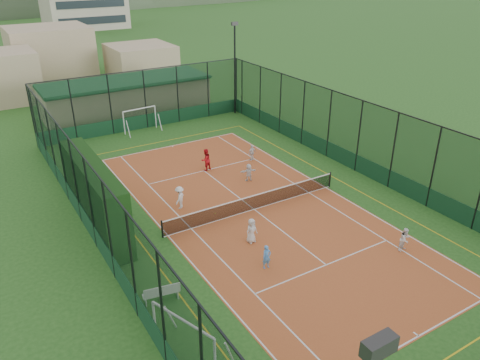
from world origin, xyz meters
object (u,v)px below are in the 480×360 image
object	(u,v)px
child_near_mid	(267,257)
child_far_left	(180,198)
futsal_goal_far	(140,120)
coach	(206,160)
floodlight_ne	(235,69)
clubhouse	(127,96)
child_near_left	(252,231)
child_far_right	(252,153)
futsal_goal_near	(183,341)
child_near_right	(405,239)
child_far_back	(249,172)
white_bench	(161,292)

from	to	relation	value
child_near_mid	child_far_left	size ratio (longest dim) A/B	0.87
futsal_goal_far	coach	size ratio (longest dim) A/B	1.94
floodlight_ne	child_far_left	bearing A→B (deg)	-130.81
clubhouse	child_near_left	world-z (taller)	clubhouse
child_near_mid	child_far_right	bearing A→B (deg)	63.43
child_near_left	futsal_goal_near	bearing A→B (deg)	-147.50
child_near_left	child_near_mid	world-z (taller)	child_near_left
futsal_goal_far	child_near_right	world-z (taller)	futsal_goal_far
child_near_right	child_far_right	size ratio (longest dim) A/B	1.08
child_near_left	child_near_mid	distance (m)	2.32
futsal_goal_near	futsal_goal_far	bearing A→B (deg)	-37.66
floodlight_ne	child_far_right	bearing A→B (deg)	-114.65
child_near_right	child_far_back	bearing A→B (deg)	95.20
floodlight_ne	clubhouse	size ratio (longest dim) A/B	0.54
floodlight_ne	coach	size ratio (longest dim) A/B	5.32
child_far_right	child_far_back	world-z (taller)	child_far_back
child_near_right	child_near_left	bearing A→B (deg)	136.10
futsal_goal_near	white_bench	bearing A→B (deg)	-29.96
white_bench	child_far_back	xyz separation A→B (m)	(9.62, 8.14, 0.16)
clubhouse	child_near_left	size ratio (longest dim) A/B	11.14
child_near_right	child_far_right	xyz separation A→B (m)	(-0.34, 13.70, -0.05)
clubhouse	child_far_left	size ratio (longest dim) A/B	10.90
futsal_goal_near	child_far_back	xyz separation A→B (m)	(10.22, 11.72, -0.40)
floodlight_ne	child_near_right	size ratio (longest dim) A/B	6.50
clubhouse	white_bench	size ratio (longest dim) A/B	9.58
clubhouse	child_far_right	world-z (taller)	clubhouse
child_far_right	white_bench	bearing A→B (deg)	33.22
futsal_goal_near	child_far_left	world-z (taller)	futsal_goal_near
clubhouse	child_far_back	xyz separation A→B (m)	(1.82, -18.51, -0.97)
child_near_left	child_far_right	size ratio (longest dim) A/B	1.16
futsal_goal_far	child_far_left	bearing A→B (deg)	-106.91
child_near_left	child_far_right	xyz separation A→B (m)	(5.85, 9.05, -0.09)
white_bench	futsal_goal_far	size ratio (longest dim) A/B	0.53
child_near_mid	child_near_right	xyz separation A→B (m)	(6.77, -2.40, 0.03)
child_far_left	child_far_back	bearing A→B (deg)	149.04
child_near_left	child_far_right	distance (m)	10.78
futsal_goal_far	child_near_right	bearing A→B (deg)	-83.71
floodlight_ne	child_near_right	distance (m)	24.71
white_bench	child_near_mid	bearing A→B (deg)	5.83
child_near_mid	child_far_left	distance (m)	7.56
child_far_left	child_far_back	world-z (taller)	child_far_left
floodlight_ne	child_far_back	xyz separation A→B (m)	(-6.78, -13.11, -3.52)
child_near_left	child_near_mid	size ratio (longest dim) A/B	1.12
child_near_mid	coach	distance (m)	11.85
child_far_right	futsal_goal_near	bearing A→B (deg)	39.94
white_bench	child_near_mid	distance (m)	5.23
clubhouse	coach	size ratio (longest dim) A/B	9.81
child_near_right	child_far_back	size ratio (longest dim) A/B	1.07
floodlight_ne	coach	bearing A→B (deg)	-129.69
child_near_right	child_far_left	distance (m)	12.61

